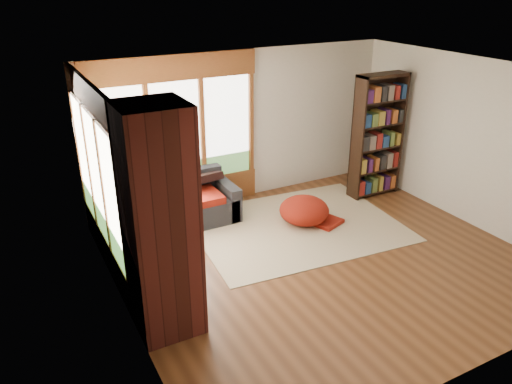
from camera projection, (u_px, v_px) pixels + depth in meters
name	position (u px, v px, depth m)	size (l,w,h in m)	color
floor	(322.00, 259.00, 7.08)	(5.50, 5.50, 0.00)	#502C16
ceiling	(334.00, 74.00, 6.04)	(5.50, 5.50, 0.00)	white
wall_back	(242.00, 127.00, 8.58)	(5.50, 0.04, 2.60)	silver
wall_front	(488.00, 263.00, 4.54)	(5.50, 0.04, 2.60)	silver
wall_left	(119.00, 218.00, 5.38)	(0.04, 5.00, 2.60)	silver
wall_right	(473.00, 143.00, 7.74)	(0.04, 5.00, 2.60)	silver
windows_back	(177.00, 134.00, 8.02)	(2.82, 0.10, 1.90)	brown
windows_left	(97.00, 177.00, 6.34)	(0.10, 2.62, 1.90)	brown
roller_blind	(83.00, 130.00, 6.86)	(0.03, 0.72, 0.90)	#739F59
brick_chimney	(160.00, 224.00, 5.24)	(0.70, 0.70, 2.60)	#471914
sectional_sofa	(151.00, 221.00, 7.49)	(2.20, 2.20, 0.80)	black
area_rug	(296.00, 226.00, 8.00)	(3.19, 2.44, 0.01)	beige
bookshelf	(378.00, 136.00, 8.75)	(0.94, 0.31, 2.19)	black
pouf	(304.00, 210.00, 8.03)	(0.80, 0.80, 0.43)	#941607
dog_tan	(156.00, 193.00, 7.25)	(1.05, 0.85, 0.51)	brown
dog_brindle	(136.00, 216.00, 6.65)	(0.81, 0.88, 0.43)	black
throw_pillows	(148.00, 188.00, 7.43)	(1.98, 1.68, 0.45)	black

